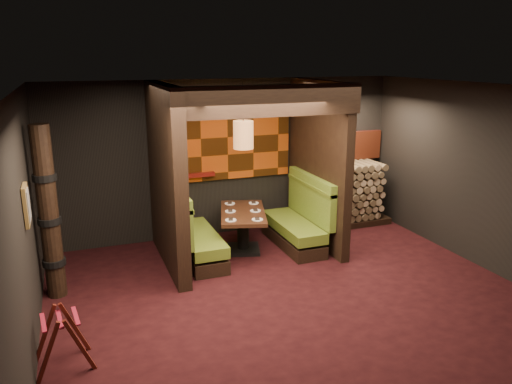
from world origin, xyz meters
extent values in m
cube|color=black|center=(0.00, 0.00, -0.01)|extent=(6.50, 5.50, 0.02)
cube|color=black|center=(0.00, 0.00, 2.86)|extent=(6.50, 5.50, 0.02)
cube|color=black|center=(0.00, 2.76, 1.43)|extent=(6.50, 0.02, 2.85)
cube|color=black|center=(0.00, -2.76, 1.43)|extent=(6.50, 0.02, 2.85)
cube|color=black|center=(-3.26, 0.00, 1.43)|extent=(0.02, 5.50, 2.85)
cube|color=black|center=(3.26, 0.00, 1.43)|extent=(0.02, 5.50, 2.85)
cube|color=black|center=(-1.35, 1.65, 1.43)|extent=(0.20, 2.20, 2.85)
cube|color=black|center=(1.30, 1.70, 1.43)|extent=(0.15, 2.10, 2.85)
cube|color=black|center=(-0.02, 0.70, 2.63)|extent=(2.85, 0.18, 0.44)
cube|color=#AA410D|center=(-0.02, 2.71, 1.82)|extent=(2.40, 0.06, 1.55)
cube|color=#AA410D|center=(-1.23, 1.82, 1.85)|extent=(0.04, 1.85, 1.45)
cube|color=#61110D|center=(-0.60, 2.65, 1.18)|extent=(0.60, 0.12, 0.07)
cube|color=black|center=(-0.85, 1.65, 0.11)|extent=(0.55, 1.60, 0.22)
cube|color=#566B1E|center=(-0.85, 1.65, 0.36)|extent=(0.55, 1.60, 0.18)
cube|color=#4D6C20|center=(-1.19, 1.65, 0.75)|extent=(0.12, 1.60, 0.78)
cube|color=#566B1E|center=(-1.19, 1.65, 1.10)|extent=(0.15, 1.60, 0.06)
cube|color=black|center=(0.82, 1.65, 0.11)|extent=(0.55, 1.60, 0.22)
cube|color=#566B1E|center=(0.82, 1.65, 0.36)|extent=(0.55, 1.60, 0.18)
cube|color=#4D6C20|center=(1.16, 1.65, 0.75)|extent=(0.12, 1.60, 0.78)
cube|color=#566B1E|center=(1.16, 1.65, 1.10)|extent=(0.15, 1.60, 0.06)
cube|color=black|center=(-0.08, 1.72, 0.03)|extent=(0.69, 0.69, 0.06)
cylinder|color=black|center=(-0.08, 1.72, 0.33)|extent=(0.20, 0.20, 0.65)
cube|color=#361D11|center=(-0.08, 1.72, 0.68)|extent=(1.09, 1.50, 0.06)
cylinder|color=white|center=(-0.41, 1.34, 0.72)|extent=(0.18, 0.18, 0.01)
cube|color=black|center=(-0.41, 1.34, 0.73)|extent=(0.10, 0.13, 0.02)
cylinder|color=white|center=(-0.01, 1.22, 0.72)|extent=(0.18, 0.18, 0.01)
cube|color=black|center=(-0.01, 1.22, 0.73)|extent=(0.10, 0.13, 0.02)
cylinder|color=white|center=(-0.28, 1.78, 0.72)|extent=(0.18, 0.18, 0.01)
cube|color=black|center=(-0.28, 1.78, 0.73)|extent=(0.10, 0.13, 0.02)
cylinder|color=white|center=(0.12, 1.66, 0.72)|extent=(0.18, 0.18, 0.01)
cube|color=black|center=(0.12, 1.66, 0.73)|extent=(0.10, 0.13, 0.02)
cylinder|color=white|center=(-0.15, 2.22, 0.72)|extent=(0.18, 0.18, 0.01)
cube|color=black|center=(-0.15, 2.22, 0.73)|extent=(0.10, 0.13, 0.02)
cylinder|color=white|center=(0.26, 2.10, 0.72)|extent=(0.18, 0.18, 0.01)
cube|color=black|center=(0.26, 2.10, 0.73)|extent=(0.10, 0.13, 0.02)
cylinder|color=#A16838|center=(-0.08, 1.67, 2.01)|extent=(0.33, 0.33, 0.45)
sphere|color=#FFC672|center=(-0.08, 1.67, 2.01)|extent=(0.18, 0.18, 0.18)
cylinder|color=black|center=(-0.08, 1.67, 2.54)|extent=(0.02, 0.02, 0.61)
cube|color=olive|center=(-3.22, 0.10, 1.62)|extent=(0.04, 0.36, 0.46)
cube|color=#3F3F3F|center=(-3.20, 0.10, 1.62)|extent=(0.01, 0.27, 0.36)
cube|color=#4A140D|center=(-3.11, -0.91, 0.30)|extent=(0.31, 0.07, 0.69)
cube|color=#4A140D|center=(-2.79, -0.87, 0.30)|extent=(0.31, 0.07, 0.69)
cube|color=#4A140D|center=(-3.15, -0.51, 0.30)|extent=(0.31, 0.07, 0.69)
cube|color=#4A140D|center=(-2.83, -0.47, 0.30)|extent=(0.31, 0.07, 0.69)
cube|color=maroon|center=(-3.13, -0.71, 0.56)|extent=(0.09, 0.42, 0.01)
cube|color=maroon|center=(-2.97, -0.69, 0.56)|extent=(0.09, 0.42, 0.01)
cube|color=maroon|center=(-2.81, -0.67, 0.56)|extent=(0.09, 0.42, 0.01)
cylinder|color=black|center=(-3.05, 1.10, 1.20)|extent=(0.26, 0.26, 2.40)
cylinder|color=black|center=(-3.05, 1.10, 0.50)|extent=(0.31, 0.31, 0.09)
cylinder|color=black|center=(-3.05, 1.10, 1.10)|extent=(0.31, 0.31, 0.09)
cylinder|color=black|center=(-3.05, 1.10, 1.70)|extent=(0.31, 0.31, 0.09)
cube|color=black|center=(2.29, 2.35, 0.06)|extent=(1.73, 0.70, 0.12)
cube|color=brown|center=(2.29, 2.35, 0.67)|extent=(1.73, 0.70, 1.10)
cube|color=maroon|center=(2.29, 2.68, 1.50)|extent=(1.83, 0.10, 0.56)
cube|color=black|center=(1.39, 1.96, 1.43)|extent=(0.08, 0.08, 2.85)
camera|label=1|loc=(-2.70, -5.83, 3.25)|focal=35.00mm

